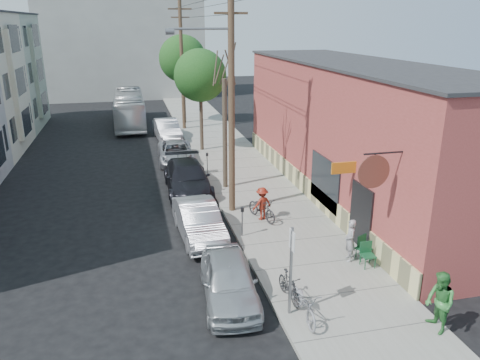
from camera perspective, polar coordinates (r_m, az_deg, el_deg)
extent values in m
plane|color=black|center=(18.13, -6.07, -9.05)|extent=(120.00, 120.00, 0.00)
cube|color=gray|center=(28.86, -0.63, 1.92)|extent=(4.50, 58.00, 0.15)
cube|color=#9A3C39|center=(24.16, 13.72, 5.84)|extent=(5.00, 20.00, 6.50)
cube|color=#2B2B2D|center=(23.67, 14.34, 13.64)|extent=(5.20, 20.20, 0.12)
cube|color=#DBD089|center=(23.88, 7.82, -0.69)|extent=(0.10, 20.00, 1.10)
cube|color=black|center=(18.53, 14.52, -4.48)|extent=(0.10, 1.60, 2.60)
cube|color=black|center=(21.36, 10.30, -0.20)|extent=(0.08, 3.00, 2.20)
cylinder|color=brown|center=(15.42, 15.99, 0.96)|extent=(1.10, 0.06, 1.10)
cube|color=#BF6B16|center=(18.39, 12.53, 1.47)|extent=(1.00, 0.08, 0.45)
cube|color=beige|center=(34.96, -26.00, 10.44)|extent=(1.10, 3.20, 7.00)
cube|color=#99A38A|center=(42.78, -23.86, 11.92)|extent=(1.10, 3.20, 7.00)
cube|color=#A0A09B|center=(58.00, -14.10, 15.79)|extent=(18.00, 8.00, 12.00)
cube|color=slate|center=(13.87, 6.20, -11.04)|extent=(0.07, 0.07, 2.80)
cube|color=silver|center=(13.41, 6.35, -7.33)|extent=(0.02, 0.45, 0.60)
cylinder|color=slate|center=(18.95, 0.28, -5.30)|extent=(0.06, 0.06, 1.10)
cylinder|color=black|center=(18.71, 0.29, -3.62)|extent=(0.14, 0.14, 0.18)
cylinder|color=slate|center=(26.71, -4.00, 1.89)|extent=(0.06, 0.06, 1.10)
cylinder|color=black|center=(26.55, -4.03, 3.13)|extent=(0.14, 0.14, 0.18)
cylinder|color=#503A28|center=(20.36, -1.04, 9.49)|extent=(0.28, 0.28, 10.00)
cube|color=#503A28|center=(20.10, -1.10, 19.68)|extent=(1.40, 0.10, 0.10)
cylinder|color=slate|center=(19.71, -8.55, 17.47)|extent=(0.35, 0.24, 0.24)
cylinder|color=#503A28|center=(38.10, -7.09, 13.66)|extent=(0.28, 0.28, 10.00)
cube|color=#503A28|center=(37.97, -7.35, 19.98)|extent=(1.80, 0.12, 0.12)
cube|color=#503A28|center=(37.96, -7.31, 19.08)|extent=(1.40, 0.10, 0.10)
cylinder|color=#44392C|center=(23.95, -1.86, 5.55)|extent=(0.24, 0.24, 5.62)
cylinder|color=#44392C|center=(31.60, -4.75, 7.84)|extent=(0.24, 0.24, 4.68)
sphere|color=#21531D|center=(31.21, -4.88, 12.60)|extent=(3.43, 3.43, 3.43)
cylinder|color=#44392C|center=(40.83, -6.86, 10.50)|extent=(0.24, 0.24, 5.05)
sphere|color=#21531D|center=(40.53, -7.02, 14.48)|extent=(3.93, 3.93, 3.93)
imported|color=gray|center=(17.44, 13.26, -7.17)|extent=(0.48, 0.64, 1.59)
imported|color=#338038|center=(14.46, 23.18, -13.58)|extent=(0.73, 0.91, 1.80)
imported|color=maroon|center=(20.46, 2.70, -2.88)|extent=(1.08, 0.83, 1.47)
imported|color=black|center=(20.55, 2.69, -3.49)|extent=(1.28, 2.02, 1.00)
imported|color=black|center=(14.99, 5.99, -12.75)|extent=(0.57, 1.57, 0.92)
imported|color=gray|center=(14.19, 7.83, -14.65)|extent=(0.69, 1.90, 0.99)
imported|color=#B1B5B9|center=(15.04, -1.35, -12.12)|extent=(2.01, 4.26, 1.41)
imported|color=#A9AAB1|center=(19.18, -5.04, -4.98)|extent=(1.81, 4.50, 1.45)
imported|color=black|center=(24.19, -6.43, 0.20)|extent=(2.25, 5.40, 1.56)
imported|color=#A6A7AE|center=(29.62, -7.82, 3.33)|extent=(2.29, 4.70, 1.29)
imported|color=#A1A1A8|center=(35.61, -8.88, 6.08)|extent=(1.93, 4.72, 1.52)
imported|color=white|center=(41.27, -13.33, 8.45)|extent=(2.42, 10.19, 2.84)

